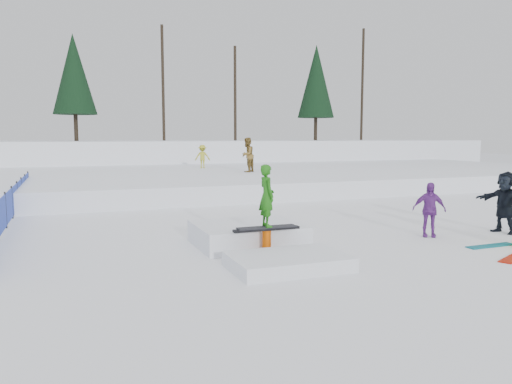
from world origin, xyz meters
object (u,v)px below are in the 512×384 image
object	(u,v)px
walker_ygreen	(202,157)
jib_rail_feature	(258,238)
walker_olive	(247,155)
safety_fence	(12,202)
spectator_purple	(429,210)
spectator_dark	(505,202)

from	to	relation	value
walker_ygreen	jib_rail_feature	size ratio (longest dim) A/B	0.33
walker_ygreen	walker_olive	bearing A→B (deg)	124.30
safety_fence	spectator_purple	size ratio (longest dim) A/B	10.65
walker_olive	spectator_purple	world-z (taller)	walker_olive
walker_ygreen	spectator_dark	distance (m)	19.67
walker_olive	spectator_dark	world-z (taller)	walker_olive
safety_fence	walker_olive	distance (m)	13.25
spectator_dark	safety_fence	bearing A→B (deg)	-129.40
spectator_purple	safety_fence	bearing A→B (deg)	175.48
walker_ygreen	spectator_purple	bearing A→B (deg)	110.21
walker_olive	walker_ygreen	size ratio (longest dim) A/B	1.32
safety_fence	walker_olive	size ratio (longest dim) A/B	8.49
walker_olive	spectator_dark	size ratio (longest dim) A/B	1.07
safety_fence	walker_ygreen	world-z (taller)	walker_ygreen
safety_fence	jib_rail_feature	world-z (taller)	jib_rail_feature
safety_fence	spectator_dark	bearing A→B (deg)	-30.05
spectator_purple	spectator_dark	xyz separation A→B (m)	(2.38, -0.32, 0.13)
walker_olive	jib_rail_feature	size ratio (longest dim) A/B	0.43
walker_olive	spectator_purple	distance (m)	14.76
walker_olive	jib_rail_feature	world-z (taller)	walker_olive
spectator_purple	jib_rail_feature	size ratio (longest dim) A/B	0.34
jib_rail_feature	spectator_dark	bearing A→B (deg)	-3.03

